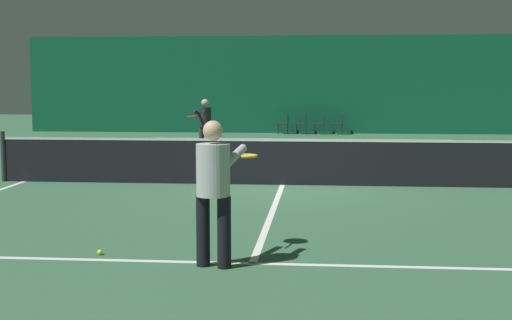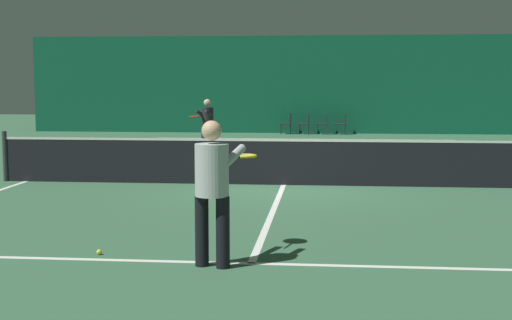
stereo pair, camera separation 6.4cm
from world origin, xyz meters
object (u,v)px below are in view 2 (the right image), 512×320
(player_near, at_px, (213,182))
(courtside_chair_2, at_px, (324,122))
(player_far, at_px, (207,122))
(tennis_ball, at_px, (99,252))
(tennis_net, at_px, (284,160))
(courtside_chair_0, at_px, (287,122))
(courtside_chair_3, at_px, (342,122))
(courtside_chair_1, at_px, (306,122))

(player_near, relative_size, courtside_chair_2, 2.00)
(player_far, xyz_separation_m, tennis_ball, (0.77, -12.63, -0.90))
(tennis_net, bearing_deg, courtside_chair_0, 92.76)
(player_far, height_order, tennis_ball, player_far)
(courtside_chair_0, distance_m, tennis_ball, 20.56)
(player_far, bearing_deg, player_near, 22.20)
(player_far, bearing_deg, courtside_chair_3, 164.34)
(courtside_chair_0, relative_size, tennis_ball, 12.73)
(courtside_chair_0, relative_size, courtside_chair_2, 1.00)
(tennis_net, bearing_deg, courtside_chair_2, 86.88)
(player_near, distance_m, player_far, 13.21)
(courtside_chair_2, xyz_separation_m, courtside_chair_3, (0.74, 0.00, 0.00))
(courtside_chair_3, xyz_separation_m, tennis_ball, (-3.43, -20.52, -0.45))
(courtside_chair_3, distance_m, tennis_ball, 20.81)
(player_far, xyz_separation_m, courtside_chair_0, (1.98, 7.90, -0.45))
(player_near, height_order, courtside_chair_0, player_near)
(courtside_chair_1, bearing_deg, courtside_chair_3, 90.00)
(player_near, height_order, courtside_chair_3, player_near)
(player_far, distance_m, courtside_chair_2, 8.63)
(courtside_chair_1, height_order, tennis_ball, courtside_chair_1)
(player_near, height_order, player_far, player_near)
(tennis_net, height_order, player_near, player_near)
(courtside_chair_1, xyz_separation_m, courtside_chair_3, (1.48, 0.00, 0.00))
(courtside_chair_2, bearing_deg, tennis_net, -3.12)
(courtside_chair_1, bearing_deg, player_far, -19.03)
(player_far, distance_m, courtside_chair_1, 8.36)
(player_far, xyz_separation_m, courtside_chair_2, (3.46, 7.90, -0.45))
(courtside_chair_3, bearing_deg, tennis_net, -6.05)
(player_near, bearing_deg, courtside_chair_1, 13.68)
(tennis_ball, bearing_deg, player_far, 93.49)
(tennis_net, bearing_deg, tennis_ball, -107.21)
(courtside_chair_3, bearing_deg, tennis_ball, -9.48)
(tennis_net, distance_m, courtside_chair_0, 14.38)
(courtside_chair_2, bearing_deg, tennis_ball, -7.47)
(courtside_chair_0, height_order, courtside_chair_3, same)
(tennis_net, relative_size, tennis_ball, 181.82)
(tennis_net, relative_size, courtside_chair_3, 14.29)
(player_far, height_order, courtside_chair_3, player_far)
(tennis_net, distance_m, courtside_chair_2, 14.39)
(courtside_chair_0, xyz_separation_m, courtside_chair_3, (2.21, 0.00, 0.00))
(tennis_net, height_order, courtside_chair_2, tennis_net)
(player_far, relative_size, courtside_chair_2, 1.90)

